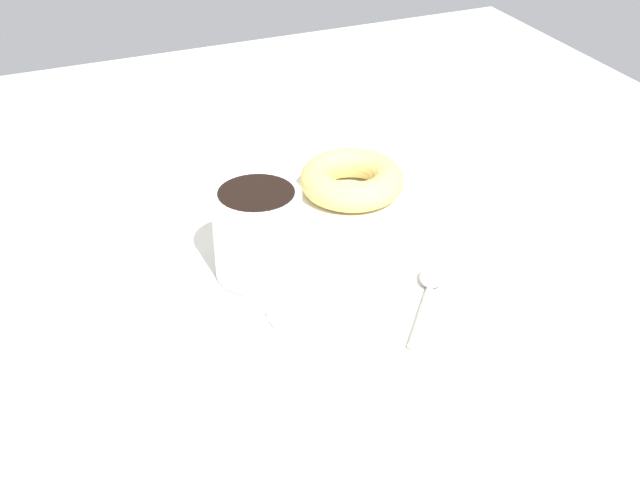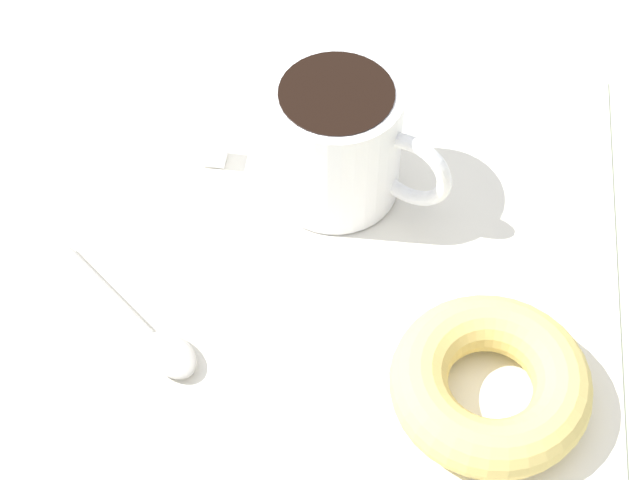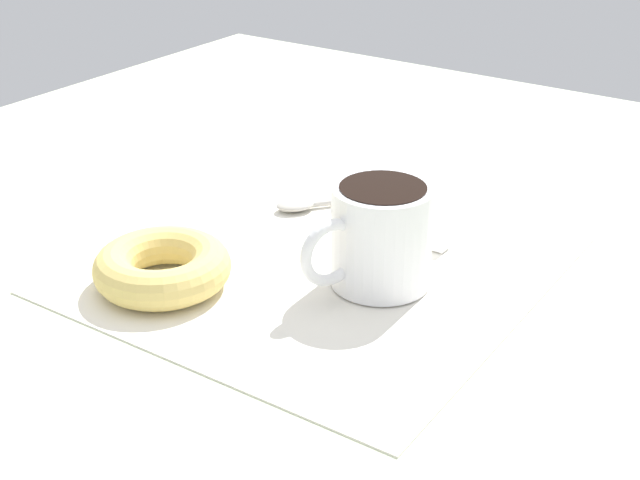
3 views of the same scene
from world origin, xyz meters
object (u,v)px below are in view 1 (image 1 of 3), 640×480
(spoon, at_px, (430,286))
(coffee_cup, at_px, (256,228))
(sugar_cube, at_px, (279,316))
(donut, at_px, (352,180))

(spoon, bearing_deg, coffee_cup, -126.28)
(coffee_cup, xyz_separation_m, sugar_cube, (0.09, -0.01, -0.04))
(coffee_cup, relative_size, sugar_cube, 7.48)
(donut, bearing_deg, spoon, -3.49)
(coffee_cup, xyz_separation_m, donut, (-0.09, 0.14, -0.03))
(donut, bearing_deg, sugar_cube, -40.01)
(coffee_cup, relative_size, spoon, 1.06)
(donut, bearing_deg, coffee_cup, -55.85)
(sugar_cube, bearing_deg, donut, 139.99)
(coffee_cup, distance_m, sugar_cube, 0.09)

